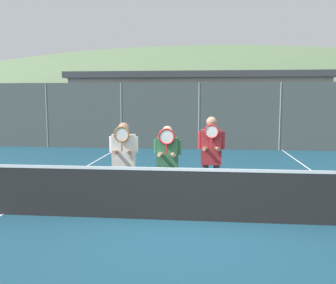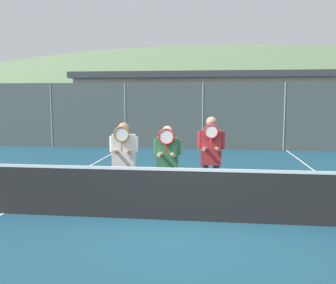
# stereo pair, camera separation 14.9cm
# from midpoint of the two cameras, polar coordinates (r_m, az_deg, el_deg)

# --- Properties ---
(ground_plane) EXTENTS (120.00, 120.00, 0.00)m
(ground_plane) POSITION_cam_midpoint_polar(r_m,az_deg,el_deg) (7.07, 3.41, -11.88)
(ground_plane) COLOR navy
(hill_distant) EXTENTS (95.24, 52.91, 18.52)m
(hill_distant) POSITION_cam_midpoint_polar(r_m,az_deg,el_deg) (56.03, 6.60, 4.41)
(hill_distant) COLOR #5B7551
(hill_distant) RESTS_ON ground_plane
(clubhouse_building) EXTENTS (15.16, 5.50, 3.74)m
(clubhouse_building) POSITION_cam_midpoint_polar(r_m,az_deg,el_deg) (23.48, 5.34, 5.84)
(clubhouse_building) COLOR beige
(clubhouse_building) RESTS_ON ground_plane
(fence_back) EXTENTS (20.86, 0.06, 2.92)m
(fence_back) POSITION_cam_midpoint_polar(r_m,az_deg,el_deg) (16.44, 5.59, 3.95)
(fence_back) COLOR gray
(fence_back) RESTS_ON ground_plane
(tennis_net) EXTENTS (9.70, 0.09, 1.09)m
(tennis_net) POSITION_cam_midpoint_polar(r_m,az_deg,el_deg) (6.93, 3.44, -7.88)
(tennis_net) COLOR gray
(tennis_net) RESTS_ON ground_plane
(court_line_left_sideline) EXTENTS (0.05, 16.00, 0.01)m
(court_line_left_sideline) POSITION_cam_midpoint_polar(r_m,az_deg,el_deg) (10.73, -15.21, -5.61)
(court_line_left_sideline) COLOR white
(court_line_left_sideline) RESTS_ON ground_plane
(player_leftmost) EXTENTS (0.60, 0.34, 1.75)m
(player_leftmost) POSITION_cam_midpoint_polar(r_m,az_deg,el_deg) (7.82, -6.21, -2.12)
(player_leftmost) COLOR #232838
(player_leftmost) RESTS_ON ground_plane
(player_center_left) EXTENTS (0.57, 0.34, 1.69)m
(player_center_left) POSITION_cam_midpoint_polar(r_m,az_deg,el_deg) (7.69, 0.44, -2.64)
(player_center_left) COLOR white
(player_center_left) RESTS_ON ground_plane
(player_center_right) EXTENTS (0.55, 0.34, 1.88)m
(player_center_right) POSITION_cam_midpoint_polar(r_m,az_deg,el_deg) (7.68, 7.13, -1.94)
(player_center_right) COLOR #56565B
(player_center_right) RESTS_ON ground_plane
(car_far_left) EXTENTS (4.69, 1.90, 1.69)m
(car_far_left) POSITION_cam_midpoint_polar(r_m,az_deg,el_deg) (20.42, -10.67, 2.75)
(car_far_left) COLOR black
(car_far_left) RESTS_ON ground_plane
(car_left_of_center) EXTENTS (4.06, 2.09, 1.66)m
(car_left_of_center) POSITION_cam_midpoint_polar(r_m,az_deg,el_deg) (19.43, 3.32, 2.61)
(car_left_of_center) COLOR black
(car_left_of_center) RESTS_ON ground_plane
(car_center) EXTENTS (4.75, 2.01, 1.82)m
(car_center) POSITION_cam_midpoint_polar(r_m,az_deg,el_deg) (19.91, 17.83, 2.61)
(car_center) COLOR slate
(car_center) RESTS_ON ground_plane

